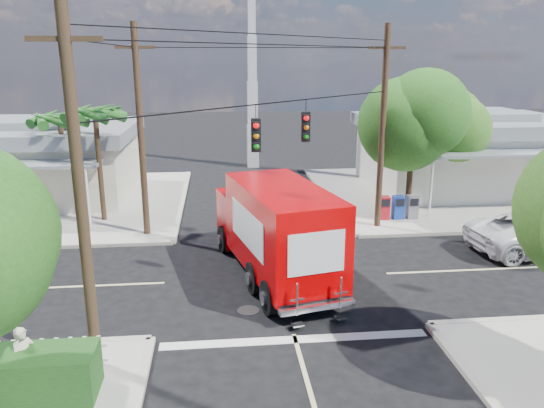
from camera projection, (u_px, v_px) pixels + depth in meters
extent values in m
plane|color=black|center=(278.00, 278.00, 18.93)|extent=(120.00, 120.00, 0.00)
cube|color=#ACA79C|center=(445.00, 193.00, 30.54)|extent=(14.00, 14.00, 0.14)
cube|color=#ADA99A|center=(326.00, 196.00, 29.85)|extent=(0.25, 14.00, 0.14)
cube|color=#ADA99A|center=(510.00, 231.00, 23.84)|extent=(14.00, 0.25, 0.14)
cube|color=#ACA79C|center=(51.00, 203.00, 28.35)|extent=(14.00, 14.00, 0.14)
cube|color=#ADA99A|center=(183.00, 200.00, 29.05)|extent=(0.25, 14.00, 0.14)
cube|color=#ADA99A|center=(0.00, 249.00, 21.65)|extent=(14.00, 0.25, 0.14)
cube|color=beige|center=(257.00, 204.00, 28.51)|extent=(0.12, 12.00, 0.01)
cube|color=beige|center=(542.00, 267.00, 19.92)|extent=(12.00, 0.12, 0.01)
cube|color=silver|center=(295.00, 340.00, 14.80)|extent=(7.50, 0.40, 0.01)
cube|color=silver|center=(465.00, 159.00, 31.18)|extent=(11.00, 8.00, 3.40)
cube|color=gray|center=(469.00, 124.00, 30.63)|extent=(11.80, 8.80, 0.70)
cube|color=gray|center=(470.00, 115.00, 30.49)|extent=(6.05, 4.40, 0.50)
cube|color=gray|center=(513.00, 153.00, 26.16)|extent=(9.90, 1.80, 0.15)
cylinder|color=silver|center=(431.00, 188.00, 25.34)|extent=(0.12, 0.12, 2.90)
cube|color=beige|center=(37.00, 167.00, 29.24)|extent=(10.00, 8.00, 3.20)
cube|color=gray|center=(32.00, 132.00, 28.72)|extent=(10.80, 8.80, 0.70)
cube|color=gray|center=(31.00, 123.00, 28.59)|extent=(5.50, 4.40, 0.50)
cylinder|color=silver|center=(88.00, 196.00, 24.25)|extent=(0.12, 0.12, 2.70)
cube|color=silver|center=(253.00, 146.00, 37.74)|extent=(0.80, 0.80, 3.00)
cube|color=silver|center=(252.00, 103.00, 36.94)|extent=(0.70, 0.70, 3.00)
cube|color=silver|center=(252.00, 59.00, 36.13)|extent=(0.60, 0.60, 3.00)
cube|color=silver|center=(252.00, 12.00, 35.33)|extent=(0.50, 0.50, 3.00)
cylinder|color=#422D1C|center=(410.00, 174.00, 25.57)|extent=(0.28, 0.28, 4.10)
sphere|color=#24541A|center=(414.00, 120.00, 24.89)|extent=(4.10, 4.10, 4.10)
sphere|color=#24541A|center=(404.00, 115.00, 24.97)|extent=(3.33, 3.33, 3.33)
sphere|color=#24541A|center=(423.00, 124.00, 24.67)|extent=(3.58, 3.58, 3.58)
cylinder|color=#422D1C|center=(442.00, 169.00, 28.01)|extent=(0.28, 0.28, 3.58)
sphere|color=#345E1A|center=(446.00, 126.00, 27.41)|extent=(3.58, 3.58, 3.58)
sphere|color=#345E1A|center=(438.00, 121.00, 27.50)|extent=(2.91, 2.91, 2.91)
sphere|color=#345E1A|center=(455.00, 129.00, 27.19)|extent=(3.14, 3.14, 3.14)
cylinder|color=#422D1C|center=(100.00, 168.00, 24.66)|extent=(0.24, 0.24, 5.00)
cone|color=#24611F|center=(115.00, 111.00, 24.05)|extent=(0.50, 2.06, 0.98)
cone|color=#24611F|center=(110.00, 110.00, 24.69)|extent=(1.92, 1.68, 0.98)
cone|color=#24611F|center=(94.00, 110.00, 24.78)|extent=(2.12, 0.95, 0.98)
cone|color=#24611F|center=(78.00, 111.00, 24.26)|extent=(1.34, 2.07, 0.98)
cone|color=#24611F|center=(74.00, 113.00, 23.51)|extent=(1.34, 2.07, 0.98)
cone|color=#24611F|center=(86.00, 114.00, 23.10)|extent=(2.12, 0.95, 0.98)
cone|color=#24611F|center=(104.00, 113.00, 23.34)|extent=(1.92, 1.68, 0.98)
cylinder|color=#422D1C|center=(65.00, 167.00, 25.95)|extent=(0.24, 0.24, 4.60)
cone|color=#24611F|center=(79.00, 117.00, 25.40)|extent=(0.50, 2.06, 0.98)
cone|color=#24611F|center=(75.00, 116.00, 26.04)|extent=(1.92, 1.68, 0.98)
cone|color=#24611F|center=(60.00, 115.00, 26.13)|extent=(2.12, 0.95, 0.98)
cone|color=#24611F|center=(44.00, 117.00, 25.60)|extent=(1.34, 2.07, 0.98)
cone|color=#24611F|center=(39.00, 118.00, 24.85)|extent=(1.34, 2.07, 0.98)
cone|color=#24611F|center=(50.00, 119.00, 24.45)|extent=(2.12, 0.95, 0.98)
cone|color=#24611F|center=(68.00, 119.00, 24.69)|extent=(1.92, 1.68, 0.98)
cylinder|color=#473321|center=(80.00, 197.00, 12.22)|extent=(0.28, 0.28, 9.00)
cube|color=#473321|center=(64.00, 39.00, 11.28)|extent=(1.60, 0.12, 0.12)
cylinder|color=#473321|center=(382.00, 131.00, 23.22)|extent=(0.28, 0.28, 9.00)
cube|color=#473321|center=(387.00, 48.00, 22.28)|extent=(1.60, 0.12, 0.12)
cylinder|color=#473321|center=(141.00, 134.00, 22.19)|extent=(0.28, 0.28, 9.00)
cube|color=#473321|center=(135.00, 47.00, 21.25)|extent=(1.60, 0.12, 0.12)
cylinder|color=black|center=(278.00, 102.00, 17.27)|extent=(10.43, 10.43, 0.04)
cube|color=black|center=(256.00, 135.00, 16.67)|extent=(0.30, 0.24, 1.05)
sphere|color=red|center=(256.00, 125.00, 16.45)|extent=(0.20, 0.20, 0.20)
cube|color=black|center=(306.00, 127.00, 18.68)|extent=(0.30, 0.24, 1.05)
sphere|color=red|center=(306.00, 118.00, 18.46)|extent=(0.20, 0.20, 0.20)
cube|color=silver|center=(100.00, 354.00, 12.89)|extent=(0.09, 0.06, 1.00)
cube|color=#B2121D|center=(384.00, 208.00, 25.26)|extent=(0.50, 0.50, 1.10)
cube|color=#1637A2|center=(398.00, 207.00, 25.33)|extent=(0.50, 0.50, 1.10)
cube|color=slate|center=(412.00, 207.00, 25.40)|extent=(0.50, 0.50, 1.10)
cube|color=black|center=(274.00, 260.00, 19.13)|extent=(3.94, 8.01, 0.25)
cube|color=#CD0002|center=(250.00, 216.00, 21.66)|extent=(2.69, 2.17, 2.17)
cube|color=black|center=(245.00, 203.00, 22.18)|extent=(2.08, 0.71, 0.94)
cube|color=silver|center=(244.00, 226.00, 22.65)|extent=(2.24, 0.62, 0.35)
cube|color=#CD0002|center=(282.00, 229.00, 17.92)|extent=(3.69, 6.13, 2.86)
cube|color=white|center=(317.00, 221.00, 18.27)|extent=(0.82, 3.47, 1.28)
cube|color=white|center=(247.00, 228.00, 17.49)|extent=(0.82, 3.47, 1.28)
cube|color=white|center=(317.00, 253.00, 15.25)|extent=(1.74, 0.42, 1.28)
cube|color=silver|center=(317.00, 307.00, 15.57)|extent=(2.36, 0.77, 0.18)
cube|color=silver|center=(297.00, 300.00, 15.13)|extent=(0.45, 0.16, 0.99)
cube|color=silver|center=(341.00, 293.00, 15.56)|extent=(0.45, 0.16, 0.99)
cylinder|color=black|center=(224.00, 239.00, 21.38)|extent=(0.55, 1.13, 1.09)
cylinder|color=black|center=(277.00, 233.00, 22.09)|extent=(0.55, 1.13, 1.09)
cylinder|color=black|center=(269.00, 297.00, 16.16)|extent=(0.55, 1.13, 1.09)
cylinder|color=black|center=(337.00, 287.00, 16.87)|extent=(0.55, 1.13, 1.09)
imported|color=silver|center=(540.00, 233.00, 21.27)|extent=(5.98, 3.18, 1.60)
imported|color=beige|center=(25.00, 360.00, 12.13)|extent=(0.65, 0.70, 1.60)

